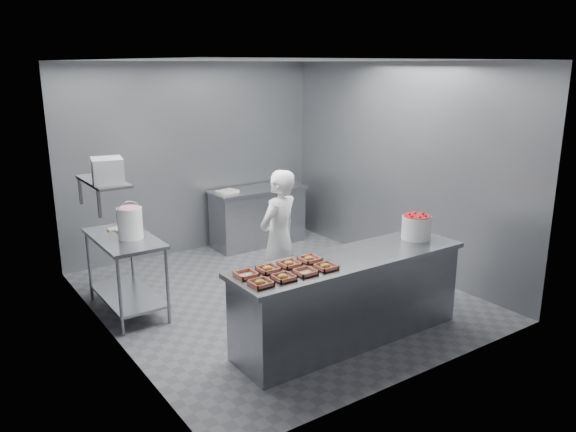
% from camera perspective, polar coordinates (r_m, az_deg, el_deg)
% --- Properties ---
extents(floor, '(4.50, 4.50, 0.00)m').
position_cam_1_polar(floor, '(6.98, -1.13, -8.10)').
color(floor, '#4C4C51').
rests_on(floor, ground).
extents(ceiling, '(4.50, 4.50, 0.00)m').
position_cam_1_polar(ceiling, '(6.41, -1.27, 15.53)').
color(ceiling, white).
rests_on(ceiling, wall_back).
extents(wall_back, '(4.00, 0.04, 2.80)m').
position_cam_1_polar(wall_back, '(8.49, -9.62, 5.76)').
color(wall_back, slate).
rests_on(wall_back, ground).
extents(wall_left, '(0.04, 4.50, 2.80)m').
position_cam_1_polar(wall_left, '(5.74, -18.13, 0.69)').
color(wall_left, slate).
rests_on(wall_left, ground).
extents(wall_right, '(0.04, 4.50, 2.80)m').
position_cam_1_polar(wall_right, '(7.82, 11.19, 4.87)').
color(wall_right, slate).
rests_on(wall_right, ground).
extents(service_counter, '(2.60, 0.70, 0.90)m').
position_cam_1_polar(service_counter, '(5.81, 6.27, -8.29)').
color(service_counter, slate).
rests_on(service_counter, ground).
extents(prep_table, '(0.60, 1.20, 0.90)m').
position_cam_1_polar(prep_table, '(6.61, -16.17, -4.58)').
color(prep_table, slate).
rests_on(prep_table, ground).
extents(back_counter, '(1.50, 0.60, 0.90)m').
position_cam_1_polar(back_counter, '(8.81, -3.08, -0.02)').
color(back_counter, slate).
rests_on(back_counter, ground).
extents(wall_shelf, '(0.35, 0.90, 0.03)m').
position_cam_1_polar(wall_shelf, '(6.32, -18.27, 3.36)').
color(wall_shelf, slate).
rests_on(wall_shelf, wall_left).
extents(tray_0, '(0.19, 0.18, 0.06)m').
position_cam_1_polar(tray_0, '(4.91, -2.80, -6.81)').
color(tray_0, tan).
rests_on(tray_0, service_counter).
extents(tray_1, '(0.19, 0.18, 0.06)m').
position_cam_1_polar(tray_1, '(5.03, -0.46, -6.23)').
color(tray_1, tan).
rests_on(tray_1, service_counter).
extents(tray_2, '(0.19, 0.18, 0.04)m').
position_cam_1_polar(tray_2, '(5.16, 1.78, -5.70)').
color(tray_2, tan).
rests_on(tray_2, service_counter).
extents(tray_3, '(0.19, 0.18, 0.06)m').
position_cam_1_polar(tray_3, '(5.30, 3.86, -5.14)').
color(tray_3, tan).
rests_on(tray_3, service_counter).
extents(tray_4, '(0.19, 0.18, 0.04)m').
position_cam_1_polar(tray_4, '(5.12, -4.28, -5.94)').
color(tray_4, tan).
rests_on(tray_4, service_counter).
extents(tray_5, '(0.19, 0.18, 0.06)m').
position_cam_1_polar(tray_5, '(5.23, -2.04, -5.39)').
color(tray_5, tan).
rests_on(tray_5, service_counter).
extents(tray_6, '(0.19, 0.18, 0.06)m').
position_cam_1_polar(tray_6, '(5.36, 0.14, -4.88)').
color(tray_6, tan).
rests_on(tray_6, service_counter).
extents(tray_7, '(0.19, 0.18, 0.06)m').
position_cam_1_polar(tray_7, '(5.49, 2.20, -4.39)').
color(tray_7, tan).
rests_on(tray_7, service_counter).
extents(worker, '(0.68, 0.56, 1.61)m').
position_cam_1_polar(worker, '(6.51, -0.93, -2.29)').
color(worker, white).
rests_on(worker, ground).
extents(strawberry_tub, '(0.32, 0.32, 0.27)m').
position_cam_1_polar(strawberry_tub, '(6.31, 12.92, -1.01)').
color(strawberry_tub, white).
rests_on(strawberry_tub, service_counter).
extents(glaze_bucket, '(0.29, 0.27, 0.42)m').
position_cam_1_polar(glaze_bucket, '(6.39, -15.77, -0.61)').
color(glaze_bucket, white).
rests_on(glaze_bucket, prep_table).
extents(bucket_lid, '(0.39, 0.39, 0.02)m').
position_cam_1_polar(bucket_lid, '(6.75, -15.82, -1.31)').
color(bucket_lid, white).
rests_on(bucket_lid, prep_table).
extents(rag, '(0.14, 0.12, 0.02)m').
position_cam_1_polar(rag, '(6.81, -17.30, -1.28)').
color(rag, '#CCB28C').
rests_on(rag, prep_table).
extents(appliance, '(0.37, 0.41, 0.26)m').
position_cam_1_polar(appliance, '(6.11, -17.87, 4.42)').
color(appliance, gray).
rests_on(appliance, wall_shelf).
extents(paper_stack, '(0.33, 0.27, 0.04)m').
position_cam_1_polar(paper_stack, '(8.44, -6.21, 2.49)').
color(paper_stack, silver).
rests_on(paper_stack, back_counter).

